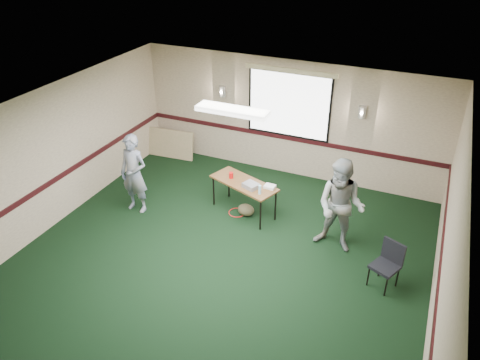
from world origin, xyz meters
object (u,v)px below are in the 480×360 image
at_px(folding_table, 244,185).
at_px(projector, 251,186).
at_px(conference_chair, 388,261).
at_px(person_left, 134,174).
at_px(person_right, 341,206).

distance_m(folding_table, projector, 0.26).
relative_size(folding_table, projector, 5.37).
height_order(folding_table, conference_chair, conference_chair).
distance_m(person_left, person_right, 4.10).
bearing_deg(conference_chair, person_right, 171.16).
relative_size(projector, person_left, 0.17).
height_order(folding_table, projector, projector).
bearing_deg(projector, conference_chair, 4.51).
xyz_separation_m(person_left, person_right, (4.08, 0.39, 0.06)).
height_order(conference_chair, person_left, person_left).
relative_size(folding_table, person_right, 0.85).
bearing_deg(person_left, folding_table, 22.80).
distance_m(folding_table, conference_chair, 3.17).
relative_size(projector, person_right, 0.16).
bearing_deg(person_right, projector, 177.96).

